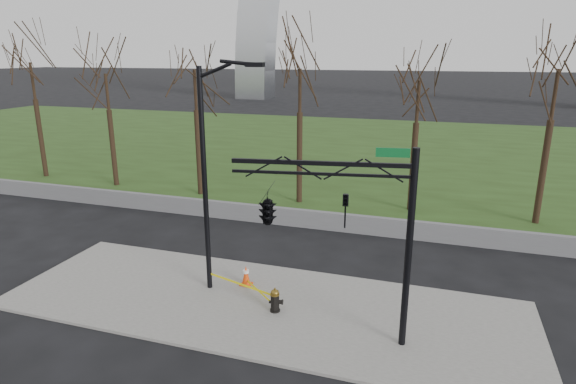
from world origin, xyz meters
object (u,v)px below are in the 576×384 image
(fire_hydrant, at_px, (275,301))
(street_light, at_px, (210,166))
(traffic_cone, at_px, (246,275))
(traffic_signal_mast, at_px, (294,209))

(fire_hydrant, xyz_separation_m, street_light, (-2.64, 0.86, 4.21))
(street_light, bearing_deg, fire_hydrant, -14.45)
(fire_hydrant, xyz_separation_m, traffic_cone, (-1.66, 1.46, -0.01))
(traffic_signal_mast, bearing_deg, fire_hydrant, 121.65)
(fire_hydrant, bearing_deg, traffic_cone, 130.08)
(street_light, bearing_deg, traffic_cone, 35.14)
(fire_hydrant, relative_size, street_light, 0.10)
(traffic_cone, distance_m, street_light, 4.37)
(traffic_cone, relative_size, street_light, 0.09)
(fire_hydrant, bearing_deg, street_light, 153.28)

